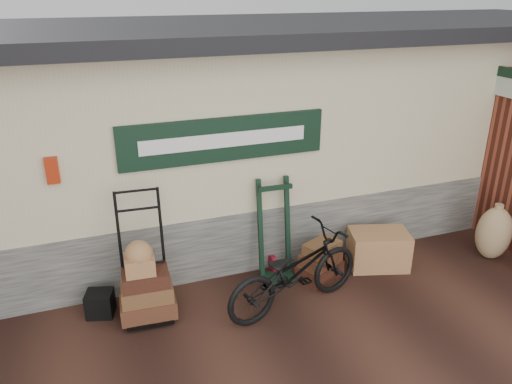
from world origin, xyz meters
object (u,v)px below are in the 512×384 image
porter_trolley (143,255)px  suitcase_stack (320,260)px  black_trunk (100,304)px  green_barrow (275,230)px  bicycle (295,268)px  wicker_hamper (378,249)px

porter_trolley → suitcase_stack: size_ratio=2.59×
porter_trolley → black_trunk: bearing=172.4°
green_barrow → suitcase_stack: 0.75m
bicycle → green_barrow: bearing=-16.6°
bicycle → porter_trolley: bearing=59.7°
green_barrow → suitcase_stack: size_ratio=2.29×
porter_trolley → bicycle: size_ratio=0.82×
green_barrow → bicycle: (-0.05, -0.76, -0.14)m
green_barrow → suitcase_stack: green_barrow is taller
green_barrow → bicycle: size_ratio=0.73×
porter_trolley → wicker_hamper: (3.23, -0.05, -0.52)m
black_trunk → bicycle: size_ratio=0.16×
green_barrow → bicycle: green_barrow is taller
wicker_hamper → suitcase_stack: bearing=-179.7°
black_trunk → bicycle: 2.39m
green_barrow → wicker_hamper: size_ratio=1.72×
suitcase_stack → black_trunk: bearing=176.8°
wicker_hamper → black_trunk: size_ratio=2.58×
porter_trolley → black_trunk: 0.84m
porter_trolley → black_trunk: (-0.55, 0.11, -0.63)m
porter_trolley → green_barrow: bearing=11.1°
porter_trolley → bicycle: bearing=-13.3°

